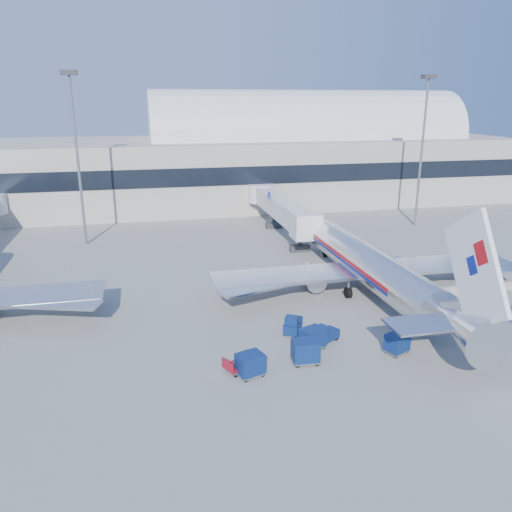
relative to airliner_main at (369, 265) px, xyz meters
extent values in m
plane|color=gray|center=(-10.00, -4.51, -2.93)|extent=(260.00, 260.00, 0.00)
cube|color=#B2AA9E|center=(-35.00, 51.49, 3.07)|extent=(170.00, 28.00, 12.00)
cube|color=black|center=(-35.00, 37.54, 4.07)|extent=(170.00, 0.40, 3.00)
cylinder|color=silver|center=(10.00, 51.49, 9.07)|extent=(60.00, 18.00, 18.00)
cylinder|color=silver|center=(0.00, 1.49, -0.03)|extent=(3.80, 28.00, 3.80)
sphere|color=silver|center=(0.00, 15.49, -0.03)|extent=(3.72, 3.72, 3.72)
cone|color=silver|center=(0.00, -15.51, 0.37)|extent=(3.80, 6.00, 3.80)
cube|color=#B30D12|center=(0.00, 2.49, 0.22)|extent=(3.85, 20.16, 0.32)
cube|color=navy|center=(0.00, 2.49, -0.15)|extent=(3.85, 20.16, 0.32)
cube|color=white|center=(0.00, -16.01, 4.77)|extent=(0.35, 7.79, 8.74)
cube|color=silver|center=(0.00, -15.01, 0.57)|extent=(11.00, 3.00, 0.18)
cube|color=silver|center=(0.00, 0.49, -0.63)|extent=(32.00, 5.00, 0.28)
cylinder|color=#B7B7BC|center=(-5.50, 1.99, -1.58)|extent=(2.10, 3.80, 2.10)
cylinder|color=#B7B7BC|center=(5.50, 1.99, -1.58)|extent=(2.10, 3.80, 2.10)
cylinder|color=black|center=(0.00, 12.49, -2.48)|extent=(0.40, 0.90, 0.90)
cube|color=silver|center=(-2.40, 25.49, 1.07)|extent=(2.70, 24.00, 2.70)
cube|color=silver|center=(-2.40, 13.29, 1.07)|extent=(3.40, 3.20, 3.20)
cylinder|color=silver|center=(-2.40, 36.99, 1.07)|extent=(4.40, 4.40, 3.00)
cube|color=#2D2D30|center=(-2.40, 15.49, -1.13)|extent=(0.50, 0.50, 3.00)
cube|color=#2D2D30|center=(-2.40, 15.49, -2.48)|extent=(2.60, 1.00, 0.90)
cube|color=#2D2D30|center=(-2.40, 28.49, -1.13)|extent=(0.50, 0.50, 3.00)
cube|color=#2D2D30|center=(-2.40, 28.49, -2.48)|extent=(2.60, 1.00, 0.90)
cube|color=navy|center=(-4.00, 25.49, 2.87)|extent=(0.12, 1.40, 0.90)
cylinder|color=slate|center=(-30.00, 25.49, 8.07)|extent=(0.36, 0.36, 22.00)
cube|color=#2D2D30|center=(-30.00, 25.49, 19.37)|extent=(2.00, 1.20, 0.60)
cylinder|color=slate|center=(20.00, 25.49, 8.07)|extent=(0.36, 0.36, 22.00)
cube|color=#2D2D30|center=(20.00, 25.49, 19.37)|extent=(2.00, 1.20, 0.60)
cube|color=#9E9E96|center=(8.00, -2.51, -2.48)|extent=(3.00, 0.55, 0.90)
cube|color=#9E9E96|center=(11.30, -2.51, -2.48)|extent=(3.00, 0.55, 0.90)
cube|color=#9E9E96|center=(14.60, -2.51, -2.48)|extent=(3.00, 0.55, 0.90)
cube|color=#0A2051|center=(-8.17, -9.49, -2.38)|extent=(2.55, 2.14, 0.75)
cube|color=#0A2051|center=(-8.60, -9.74, -1.78)|extent=(1.28, 1.31, 0.70)
cylinder|color=black|center=(-7.71, -8.70, -2.65)|extent=(0.59, 0.47, 0.56)
cube|color=#0A2051|center=(3.63, -8.55, -2.38)|extent=(2.54, 2.26, 0.75)
cube|color=#0A2051|center=(3.23, -8.26, -1.78)|extent=(1.31, 1.33, 0.70)
cylinder|color=black|center=(4.54, -8.64, -2.65)|extent=(0.58, 0.50, 0.56)
cube|color=#0A2051|center=(-10.25, -7.16, -2.34)|extent=(2.26, 2.75, 0.80)
cube|color=#0A2051|center=(-10.51, -7.62, -1.70)|extent=(1.40, 1.36, 0.75)
cylinder|color=black|center=(-10.26, -6.18, -2.63)|extent=(0.50, 0.64, 0.60)
cube|color=#0A2051|center=(-9.64, -10.39, -1.97)|extent=(2.21, 1.98, 1.47)
cube|color=slate|center=(-9.64, -10.39, -2.70)|extent=(2.32, 2.07, 0.10)
cylinder|color=black|center=(-9.18, -9.62, -2.72)|extent=(0.44, 0.30, 0.40)
cube|color=#0A2051|center=(-10.89, -12.43, -1.90)|extent=(2.04, 1.64, 1.56)
cube|color=slate|center=(-10.89, -12.43, -2.69)|extent=(2.15, 1.70, 0.11)
cylinder|color=black|center=(-10.09, -11.89, -2.71)|extent=(0.44, 0.20, 0.43)
cube|color=#0A2051|center=(-15.33, -13.33, -1.96)|extent=(2.18, 1.92, 1.47)
cube|color=slate|center=(-15.33, -13.33, -2.70)|extent=(2.29, 2.00, 0.10)
cylinder|color=black|center=(-14.82, -12.58, -2.72)|extent=(0.44, 0.28, 0.41)
cube|color=#0A2051|center=(-3.44, -12.56, -2.04)|extent=(2.05, 1.85, 1.35)
cube|color=slate|center=(-3.44, -12.56, -2.72)|extent=(2.15, 1.93, 0.09)
cylinder|color=black|center=(-3.03, -11.83, -2.74)|extent=(0.40, 0.28, 0.37)
cube|color=slate|center=(6.92, -12.69, -2.73)|extent=(2.12, 2.01, 0.09)
cube|color=slate|center=(-15.96, -12.54, -2.59)|extent=(2.52, 2.17, 0.12)
cube|color=maroon|center=(-15.96, -12.54, -2.40)|extent=(2.54, 2.21, 0.08)
cylinder|color=black|center=(-15.55, -11.78, -2.73)|extent=(0.42, 0.29, 0.39)
camera|label=1|loc=(-22.00, -44.25, 15.86)|focal=35.00mm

